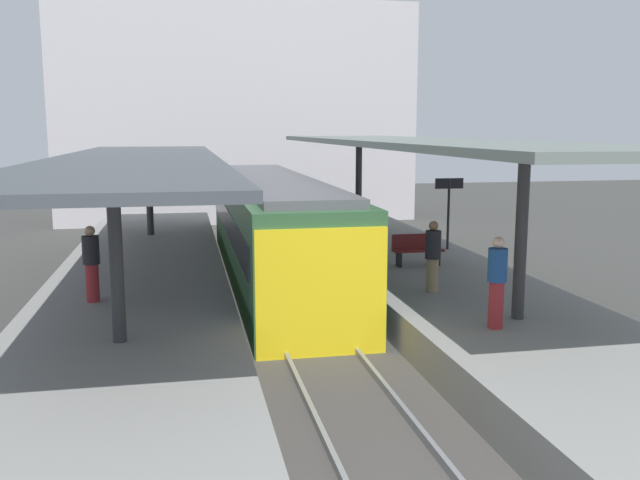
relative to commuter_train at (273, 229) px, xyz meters
The scene contains 16 objects.
ground_plane 3.66m from the commuter_train, 90.00° to the right, with size 80.00×80.00×0.00m, color #383835.
platform_left 5.14m from the commuter_train, 139.65° to the right, with size 4.40×28.00×1.00m, color gray.
platform_right 5.14m from the commuter_train, 40.35° to the right, with size 4.40×28.00×1.00m, color gray.
track_ballast 3.62m from the commuter_train, 90.00° to the right, with size 3.20×28.00×0.20m, color #423F3D.
rail_near_side 3.61m from the commuter_train, 102.57° to the right, with size 0.08×28.00×0.14m, color slate.
rail_far_side 3.61m from the commuter_train, 77.43° to the right, with size 0.08×28.00×0.14m, color slate.
commuter_train is the anchor object (origin of this frame).
canopy_left 4.74m from the commuter_train, 154.30° to the right, with size 4.18×21.00×3.00m.
canopy_right 4.94m from the commuter_train, 25.70° to the right, with size 4.18×21.00×3.42m.
platform_bench 4.50m from the commuter_train, 36.08° to the right, with size 1.40×0.41×0.86m.
platform_sign 5.51m from the commuter_train, ahead, with size 0.90×0.08×2.21m.
litter_bin 2.65m from the commuter_train, 32.19° to the left, with size 0.44×0.44×0.80m, color #2D2D30.
passenger_near_bench 6.39m from the commuter_train, 62.68° to the right, with size 0.36×0.36×1.65m.
passenger_mid_platform 6.86m from the commuter_train, 132.23° to the right, with size 0.36×0.36×1.66m.
passenger_far_end 9.20m from the commuter_train, 70.52° to the right, with size 0.36×0.36×1.74m.
station_building_backdrop 17.19m from the commuter_train, 89.14° to the left, with size 18.00×6.00×11.00m, color #B7B2B7.
Camera 1 is at (-2.62, -17.02, 4.71)m, focal length 38.44 mm.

